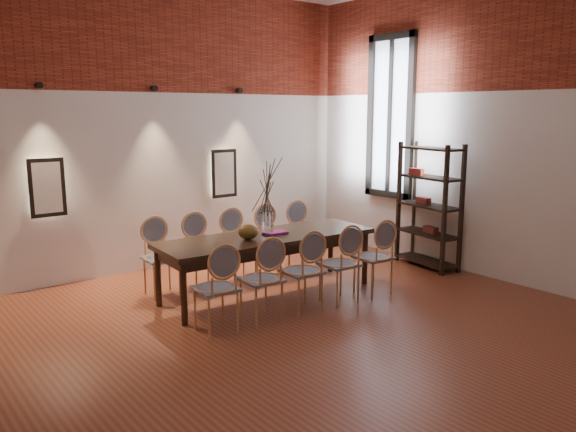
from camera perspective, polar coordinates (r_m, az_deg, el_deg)
floor at (r=5.57m, az=1.41°, el=-13.27°), size 7.00×7.00×0.02m
wall_back at (r=8.14m, az=-14.97°, el=8.55°), size 7.00×0.10×4.00m
wall_right at (r=7.86m, az=21.94°, el=8.08°), size 0.10×7.00×4.00m
brick_band_back at (r=8.13m, az=-15.20°, el=17.37°), size 7.00×0.02×1.50m
brick_band_right at (r=7.86m, az=22.34°, el=17.21°), size 0.02×7.00×1.50m
niche_left at (r=7.67m, az=-23.33°, el=2.68°), size 0.36×0.06×0.66m
niche_right at (r=8.71m, az=-6.61°, el=4.33°), size 0.36×0.06×0.66m
spot_fixture_left at (r=7.59m, az=-23.98°, el=12.04°), size 0.08×0.10×0.08m
spot_fixture_mid at (r=8.11m, az=-13.45°, el=12.50°), size 0.08×0.10×0.08m
spot_fixture_right at (r=8.80m, az=-4.99°, el=12.58°), size 0.08×0.10×0.08m
window_glass at (r=8.95m, az=10.40°, el=9.86°), size 0.02×0.78×2.38m
window_frame at (r=8.94m, az=10.32°, el=9.86°), size 0.08×0.90×2.50m
window_mullion at (r=8.94m, az=10.32°, el=9.86°), size 0.06×0.06×2.40m
dining_table at (r=6.95m, az=-2.06°, el=-5.00°), size 2.78×1.06×0.75m
chair_near_a at (r=5.80m, az=-7.37°, el=-7.28°), size 0.47×0.47×0.94m
chair_near_b at (r=6.06m, az=-2.76°, el=-6.43°), size 0.47×0.47×0.94m
chair_near_c at (r=6.35m, az=1.43°, el=-5.62°), size 0.47×0.47×0.94m
chair_near_d at (r=6.67m, az=5.23°, el=-4.85°), size 0.47×0.47×0.94m
chair_near_e at (r=7.02m, az=8.66°, el=-4.14°), size 0.47×0.47×0.94m
chair_far_a at (r=7.06m, az=-12.74°, el=-4.20°), size 0.47×0.47×0.94m
chair_far_b at (r=7.27m, az=-8.76°, el=-3.63°), size 0.47×0.47×0.94m
chair_far_c at (r=7.52m, az=-5.02°, el=-3.07°), size 0.47×0.47×0.94m
chair_far_d at (r=7.79m, az=-1.53°, el=-2.54°), size 0.47×0.47×0.94m
chair_far_e at (r=8.10m, az=1.70°, el=-2.04°), size 0.47×0.47×0.94m
vase at (r=6.82m, az=-2.12°, el=-0.75°), size 0.14×0.14×0.30m
dried_branches at (r=6.75m, az=-2.14°, el=2.99°), size 0.50×0.50×0.70m
bowl at (r=6.64m, az=-4.07°, el=-1.62°), size 0.24×0.24×0.18m
book at (r=6.93m, az=-1.24°, el=-1.71°), size 0.27×0.20×0.03m
shelving_rack at (r=8.33m, az=14.12°, el=1.02°), size 0.53×1.05×1.80m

